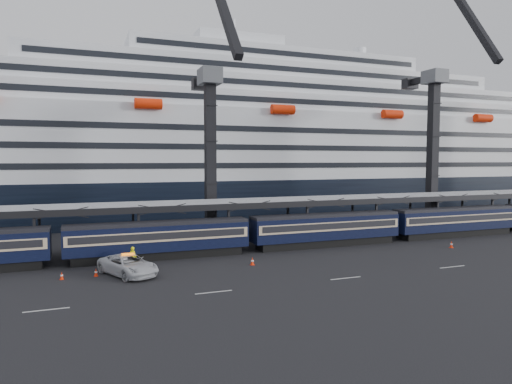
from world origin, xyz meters
TOP-DOWN VIEW (x-y plane):
  - ground at (0.00, 0.00)m, footprint 260.00×260.00m
  - train at (-4.65, 10.00)m, footprint 133.05×3.00m
  - canopy at (0.00, 14.00)m, footprint 130.00×6.25m
  - cruise_ship at (-1.08, 45.99)m, footprint 214.09×28.84m
  - crane_dark_near at (-20.00, 18.59)m, footprint 4.50×17.75m
  - crane_dark_mid at (15.00, 17.59)m, footprint 4.50×18.24m
  - pickup_truck at (-31.78, 3.93)m, footprint 5.58×7.30m
  - worker at (-31.07, 6.85)m, footprint 0.88×0.84m
  - traffic_cone_a at (-37.35, 4.45)m, footprint 0.34×0.34m
  - traffic_cone_b at (-34.53, 4.56)m, footprint 0.36×0.36m
  - traffic_cone_c at (-19.91, 3.70)m, footprint 0.40×0.40m
  - traffic_cone_d at (5.25, 3.64)m, footprint 0.41×0.41m

SIDE VIEW (x-z plane):
  - ground at x=0.00m, z-range 0.00..0.00m
  - traffic_cone_a at x=-37.35m, z-range 0.00..0.67m
  - traffic_cone_b at x=-34.53m, z-range 0.00..0.72m
  - traffic_cone_c at x=-19.91m, z-range -0.01..0.79m
  - traffic_cone_d at x=5.25m, z-range -0.01..0.81m
  - pickup_truck at x=-31.78m, z-range 0.00..1.84m
  - worker at x=-31.07m, z-range 0.00..2.03m
  - train at x=-4.65m, z-range 0.18..4.23m
  - canopy at x=0.00m, z-range 2.49..8.01m
  - crane_dark_near at x=-20.00m, z-range -5.61..29.47m
  - cruise_ship at x=-1.08m, z-range -4.66..29.34m
  - crane_dark_mid at x=15.00m, z-range -6.46..33.18m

